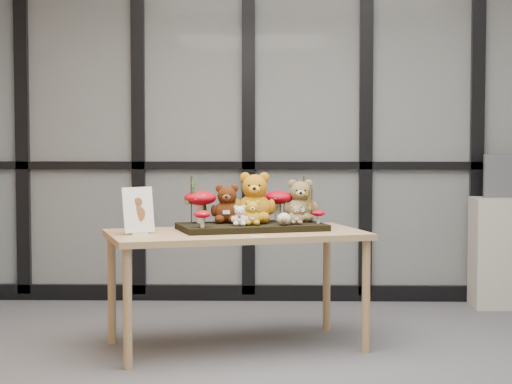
{
  "coord_description": "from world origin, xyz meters",
  "views": [
    {
      "loc": [
        -0.24,
        -4.65,
        1.29
      ],
      "look_at": [
        -0.36,
        0.83,
        0.95
      ],
      "focal_mm": 65.0,
      "sensor_mm": 36.0,
      "label": 1
    }
  ],
  "objects_px": {
    "sign_holder": "(138,213)",
    "mushroom_back_left": "(200,205)",
    "bear_tan_back": "(300,198)",
    "bear_beige_small": "(297,213)",
    "diorama_tray": "(252,227)",
    "bear_pooh_yellow": "(255,195)",
    "mushroom_front_right": "(318,216)",
    "display_table": "(236,242)",
    "mushroom_front_left": "(202,218)",
    "bear_white_bow": "(240,214)",
    "mushroom_back_right": "(278,204)",
    "bear_small_yellow": "(253,211)",
    "bear_brown_medium": "(227,202)",
    "plush_cream_hedgehog": "(284,218)"
  },
  "relations": [
    {
      "from": "bear_pooh_yellow",
      "to": "bear_tan_back",
      "type": "xyz_separation_m",
      "value": [
        0.29,
        0.1,
        -0.03
      ]
    },
    {
      "from": "bear_brown_medium",
      "to": "bear_tan_back",
      "type": "bearing_deg",
      "value": -3.13
    },
    {
      "from": "mushroom_front_right",
      "to": "bear_white_bow",
      "type": "bearing_deg",
      "value": -163.14
    },
    {
      "from": "bear_pooh_yellow",
      "to": "bear_small_yellow",
      "type": "xyz_separation_m",
      "value": [
        -0.01,
        -0.16,
        -0.09
      ]
    },
    {
      "from": "sign_holder",
      "to": "bear_tan_back",
      "type": "bearing_deg",
      "value": -10.85
    },
    {
      "from": "bear_brown_medium",
      "to": "bear_beige_small",
      "type": "xyz_separation_m",
      "value": [
        0.43,
        -0.08,
        -0.06
      ]
    },
    {
      "from": "display_table",
      "to": "mushroom_front_left",
      "type": "relative_size",
      "value": 15.09
    },
    {
      "from": "bear_pooh_yellow",
      "to": "bear_beige_small",
      "type": "relative_size",
      "value": 2.61
    },
    {
      "from": "bear_tan_back",
      "to": "mushroom_back_left",
      "type": "relative_size",
      "value": 1.31
    },
    {
      "from": "bear_tan_back",
      "to": "mushroom_front_left",
      "type": "height_order",
      "value": "bear_tan_back"
    },
    {
      "from": "bear_white_bow",
      "to": "plush_cream_hedgehog",
      "type": "bearing_deg",
      "value": -10.06
    },
    {
      "from": "bear_small_yellow",
      "to": "bear_beige_small",
      "type": "relative_size",
      "value": 1.25
    },
    {
      "from": "bear_beige_small",
      "to": "sign_holder",
      "type": "distance_m",
      "value": 0.96
    },
    {
      "from": "sign_holder",
      "to": "bear_white_bow",
      "type": "bearing_deg",
      "value": -22.08
    },
    {
      "from": "bear_pooh_yellow",
      "to": "diorama_tray",
      "type": "bearing_deg",
      "value": -119.11
    },
    {
      "from": "display_table",
      "to": "bear_small_yellow",
      "type": "bearing_deg",
      "value": -11.9
    },
    {
      "from": "bear_tan_back",
      "to": "bear_white_bow",
      "type": "bearing_deg",
      "value": -159.31
    },
    {
      "from": "bear_tan_back",
      "to": "plush_cream_hedgehog",
      "type": "height_order",
      "value": "bear_tan_back"
    },
    {
      "from": "diorama_tray",
      "to": "bear_beige_small",
      "type": "distance_m",
      "value": 0.29
    },
    {
      "from": "mushroom_back_left",
      "to": "mushroom_front_left",
      "type": "distance_m",
      "value": 0.29
    },
    {
      "from": "bear_tan_back",
      "to": "sign_holder",
      "type": "relative_size",
      "value": 1.05
    },
    {
      "from": "mushroom_front_right",
      "to": "bear_beige_small",
      "type": "bearing_deg",
      "value": -161.52
    },
    {
      "from": "diorama_tray",
      "to": "plush_cream_hedgehog",
      "type": "height_order",
      "value": "plush_cream_hedgehog"
    },
    {
      "from": "bear_tan_back",
      "to": "mushroom_back_left",
      "type": "distance_m",
      "value": 0.63
    },
    {
      "from": "mushroom_back_left",
      "to": "bear_beige_small",
      "type": "bearing_deg",
      "value": -6.78
    },
    {
      "from": "bear_brown_medium",
      "to": "plush_cream_hedgehog",
      "type": "height_order",
      "value": "bear_brown_medium"
    },
    {
      "from": "bear_white_bow",
      "to": "mushroom_back_right",
      "type": "xyz_separation_m",
      "value": [
        0.23,
        0.32,
        0.04
      ]
    },
    {
      "from": "diorama_tray",
      "to": "bear_small_yellow",
      "type": "height_order",
      "value": "bear_small_yellow"
    },
    {
      "from": "sign_holder",
      "to": "mushroom_back_left",
      "type": "bearing_deg",
      "value": 7.0
    },
    {
      "from": "bear_pooh_yellow",
      "to": "bear_brown_medium",
      "type": "relative_size",
      "value": 1.31
    },
    {
      "from": "diorama_tray",
      "to": "bear_pooh_yellow",
      "type": "height_order",
      "value": "bear_pooh_yellow"
    },
    {
      "from": "display_table",
      "to": "sign_holder",
      "type": "xyz_separation_m",
      "value": [
        -0.56,
        -0.16,
        0.19
      ]
    },
    {
      "from": "bear_small_yellow",
      "to": "mushroom_front_left",
      "type": "bearing_deg",
      "value": -170.25
    },
    {
      "from": "mushroom_back_left",
      "to": "mushroom_front_left",
      "type": "xyz_separation_m",
      "value": [
        0.04,
        -0.28,
        -0.05
      ]
    },
    {
      "from": "mushroom_back_left",
      "to": "bear_pooh_yellow",
      "type": "bearing_deg",
      "value": 4.58
    },
    {
      "from": "display_table",
      "to": "plush_cream_hedgehog",
      "type": "xyz_separation_m",
      "value": [
        0.29,
        0.01,
        0.15
      ]
    },
    {
      "from": "mushroom_back_left",
      "to": "mushroom_back_right",
      "type": "xyz_separation_m",
      "value": [
        0.48,
        0.15,
        -0.0
      ]
    },
    {
      "from": "bear_beige_small",
      "to": "plush_cream_hedgehog",
      "type": "bearing_deg",
      "value": -157.52
    },
    {
      "from": "bear_tan_back",
      "to": "bear_beige_small",
      "type": "relative_size",
      "value": 2.2
    },
    {
      "from": "display_table",
      "to": "bear_small_yellow",
      "type": "height_order",
      "value": "bear_small_yellow"
    },
    {
      "from": "bear_tan_back",
      "to": "mushroom_front_left",
      "type": "bearing_deg",
      "value": -162.98
    },
    {
      "from": "mushroom_back_left",
      "to": "mushroom_front_right",
      "type": "xyz_separation_m",
      "value": [
        0.73,
        -0.03,
        -0.06
      ]
    },
    {
      "from": "bear_pooh_yellow",
      "to": "mushroom_back_left",
      "type": "bearing_deg",
      "value": 167.01
    },
    {
      "from": "diorama_tray",
      "to": "bear_tan_back",
      "type": "bearing_deg",
      "value": 12.5
    },
    {
      "from": "mushroom_back_left",
      "to": "bear_white_bow",
      "type": "bearing_deg",
      "value": -34.17
    },
    {
      "from": "bear_pooh_yellow",
      "to": "plush_cream_hedgehog",
      "type": "xyz_separation_m",
      "value": [
        0.18,
        -0.16,
        -0.13
      ]
    },
    {
      "from": "mushroom_back_right",
      "to": "mushroom_front_left",
      "type": "relative_size",
      "value": 1.91
    },
    {
      "from": "bear_pooh_yellow",
      "to": "mushroom_back_left",
      "type": "height_order",
      "value": "bear_pooh_yellow"
    },
    {
      "from": "bear_tan_back",
      "to": "bear_beige_small",
      "type": "xyz_separation_m",
      "value": [
        -0.03,
        -0.19,
        -0.08
      ]
    },
    {
      "from": "mushroom_front_left",
      "to": "mushroom_back_right",
      "type": "bearing_deg",
      "value": 44.41
    }
  ]
}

